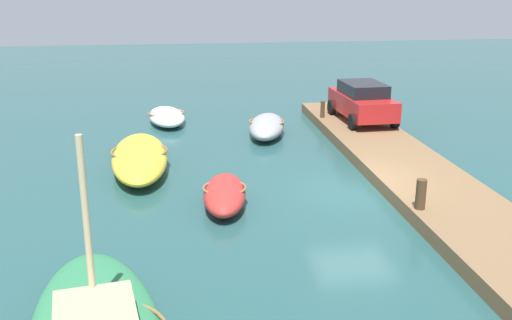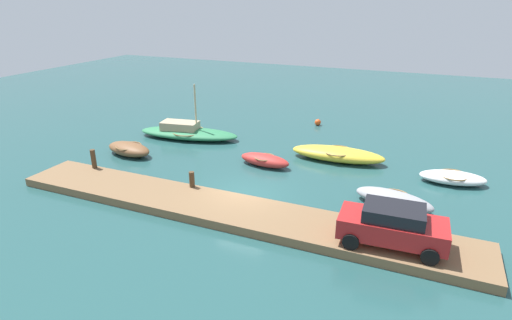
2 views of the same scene
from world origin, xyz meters
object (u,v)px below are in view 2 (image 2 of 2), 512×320
mooring_post_mid_west (192,179)px  mooring_post_mid_east (416,222)px  parked_car (392,225)px  marker_buoy (318,122)px  rowboat_white (453,178)px  rowboat_grey (394,199)px  motorboat_yellow (338,154)px  rowboat_brown (129,149)px  dinghy_red (265,160)px  mooring_post_west (93,159)px  sailboat_green (187,132)px

mooring_post_mid_west → mooring_post_mid_east: mooring_post_mid_west is taller
parked_car → marker_buoy: (-7.24, 15.89, -1.01)m
rowboat_white → mooring_post_mid_west: mooring_post_mid_west is taller
rowboat_grey → motorboat_yellow: bearing=140.3°
rowboat_grey → rowboat_brown: size_ratio=1.14×
rowboat_white → dinghy_red: bearing=-177.8°
rowboat_white → dinghy_red: 10.37m
dinghy_red → mooring_post_west: 9.70m
sailboat_green → mooring_post_mid_east: 17.55m
motorboat_yellow → dinghy_red: motorboat_yellow is taller
mooring_post_mid_east → parked_car: 1.77m
rowboat_grey → mooring_post_west: mooring_post_west is taller
dinghy_red → marker_buoy: (0.66, 9.40, -0.12)m
rowboat_brown → marker_buoy: rowboat_brown is taller
rowboat_brown → rowboat_white: bearing=19.1°
rowboat_grey → parked_car: size_ratio=0.96×
rowboat_brown → parked_car: (16.50, -4.78, 0.85)m
rowboat_brown → parked_car: bearing=-7.3°
mooring_post_mid_west → mooring_post_mid_east: bearing=0.0°
motorboat_yellow → mooring_post_mid_west: bearing=-129.4°
rowboat_brown → dinghy_red: 8.76m
motorboat_yellow → dinghy_red: (-3.78, -2.56, -0.06)m
motorboat_yellow → parked_car: bearing=-67.8°
rowboat_grey → dinghy_red: bearing=175.1°
dinghy_red → mooring_post_mid_east: size_ratio=4.51×
mooring_post_mid_east → parked_car: parked_car is taller
rowboat_brown → motorboat_yellow: 13.09m
rowboat_brown → rowboat_grey: bearing=6.4°
mooring_post_mid_west → sailboat_green: bearing=123.5°
parked_car → marker_buoy: bearing=111.9°
rowboat_grey → mooring_post_mid_west: size_ratio=4.86×
rowboat_white → motorboat_yellow: size_ratio=0.62×
rowboat_grey → marker_buoy: rowboat_grey is taller
rowboat_white → dinghy_red: (-10.23, -1.69, 0.04)m
marker_buoy → parked_car: bearing=-65.5°
mooring_post_mid_west → parked_car: parked_car is taller
sailboat_green → mooring_post_west: size_ratio=6.96×
rowboat_white → dinghy_red: size_ratio=1.09×
rowboat_grey → parked_car: bearing=-73.4°
sailboat_green → rowboat_brown: sailboat_green is taller
motorboat_yellow → dinghy_red: bearing=-148.2°
mooring_post_west → mooring_post_mid_east: (17.01, 0.00, -0.18)m
rowboat_grey → mooring_post_mid_east: mooring_post_mid_east is taller
mooring_post_west → mooring_post_mid_west: 6.37m
sailboat_green → mooring_post_mid_east: size_ratio=10.40×
mooring_post_mid_west → marker_buoy: bearing=79.8°
rowboat_grey → sailboat_green: 15.52m
rowboat_grey → mooring_post_mid_west: bearing=-152.1°
mooring_post_west → dinghy_red: bearing=31.1°
mooring_post_mid_east → marker_buoy: 16.51m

